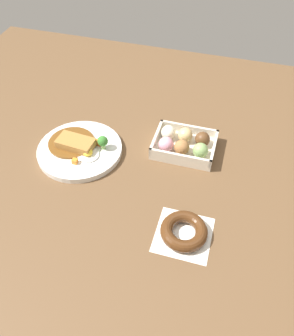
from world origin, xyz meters
name	(u,v)px	position (x,y,z in m)	size (l,w,h in m)	color
ground_plane	(111,184)	(0.00, 0.00, 0.00)	(1.60, 1.60, 0.00)	brown
curry_plate	(80,149)	(0.14, -0.10, 0.01)	(0.26, 0.26, 0.06)	white
donut_box	(184,144)	(-0.17, -0.20, 0.03)	(0.19, 0.14, 0.06)	beige
chocolate_ring_donut	(184,231)	(-0.23, 0.11, 0.02)	(0.14, 0.14, 0.03)	white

